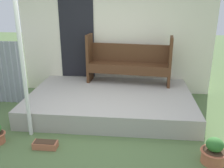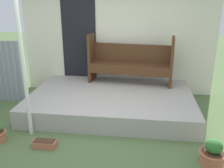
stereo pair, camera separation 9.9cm
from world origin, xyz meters
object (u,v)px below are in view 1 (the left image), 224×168
object	(u,v)px
flower_pot_middle	(214,152)
planter_box_rect	(45,145)
bench	(129,60)
support_post	(23,64)

from	to	relation	value
flower_pot_middle	planter_box_rect	xyz separation A→B (m)	(-2.47, 0.11, -0.11)
bench	planter_box_rect	distance (m)	2.65
support_post	flower_pot_middle	size ratio (longest dim) A/B	6.39
bench	planter_box_rect	xyz separation A→B (m)	(-1.19, -2.22, -0.82)
support_post	planter_box_rect	world-z (taller)	support_post
support_post	planter_box_rect	distance (m)	1.30
support_post	bench	bearing A→B (deg)	49.60
support_post	planter_box_rect	size ratio (longest dim) A/B	6.68
support_post	bench	world-z (taller)	support_post
flower_pot_middle	bench	bearing A→B (deg)	118.82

